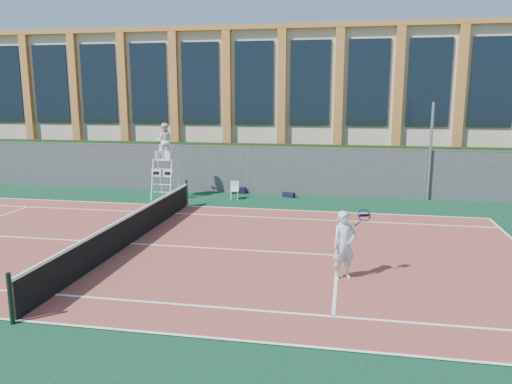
% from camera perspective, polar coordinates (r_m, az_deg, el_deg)
% --- Properties ---
extents(ground, '(120.00, 120.00, 0.00)m').
position_cam_1_polar(ground, '(16.12, -14.18, -5.84)').
color(ground, '#233814').
extents(apron, '(36.00, 20.00, 0.01)m').
position_cam_1_polar(apron, '(16.99, -12.78, -4.89)').
color(apron, '#0B341B').
rests_on(apron, ground).
extents(tennis_court, '(23.77, 10.97, 0.02)m').
position_cam_1_polar(tennis_court, '(16.11, -14.18, -5.77)').
color(tennis_court, brown).
rests_on(tennis_court, apron).
extents(tennis_net, '(0.10, 11.30, 1.10)m').
position_cam_1_polar(tennis_net, '(15.97, -14.27, -4.00)').
color(tennis_net, black).
rests_on(tennis_net, ground).
extents(fence, '(40.00, 0.06, 2.20)m').
position_cam_1_polar(fence, '(23.96, -5.57, 2.62)').
color(fence, '#595E60').
rests_on(fence, ground).
extents(hedge, '(40.00, 1.40, 2.20)m').
position_cam_1_polar(hedge, '(25.11, -4.82, 3.01)').
color(hedge, black).
rests_on(hedge, ground).
extents(building, '(45.00, 10.60, 8.22)m').
position_cam_1_polar(building, '(32.60, -1.17, 10.25)').
color(building, beige).
rests_on(building, ground).
extents(steel_pole, '(0.12, 0.12, 4.28)m').
position_cam_1_polar(steel_pole, '(23.08, 19.30, 4.34)').
color(steel_pole, '#9EA0A5').
rests_on(steel_pole, ground).
extents(umpire_chair, '(0.95, 1.46, 3.41)m').
position_cam_1_polar(umpire_chair, '(22.60, -10.42, 5.53)').
color(umpire_chair, white).
rests_on(umpire_chair, ground).
extents(plastic_chair, '(0.43, 0.43, 0.81)m').
position_cam_1_polar(plastic_chair, '(22.26, -2.47, 0.40)').
color(plastic_chair, silver).
rests_on(plastic_chair, apron).
extents(sports_bag_near, '(0.71, 0.36, 0.29)m').
position_cam_1_polar(sports_bag_near, '(23.55, -2.05, 0.18)').
color(sports_bag_near, black).
rests_on(sports_bag_near, apron).
extents(sports_bag_far, '(0.60, 0.41, 0.22)m').
position_cam_1_polar(sports_bag_far, '(22.73, 3.77, -0.32)').
color(sports_bag_far, black).
rests_on(sports_bag_far, apron).
extents(tennis_player, '(1.03, 0.79, 1.76)m').
position_cam_1_polar(tennis_player, '(12.68, 10.05, -5.99)').
color(tennis_player, silver).
rests_on(tennis_player, tennis_court).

